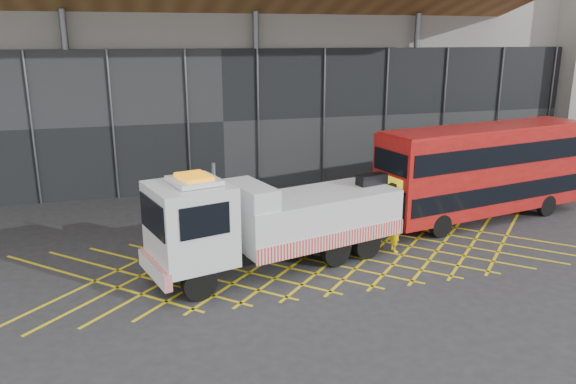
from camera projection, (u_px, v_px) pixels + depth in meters
name	position (u px, v px, depth m)	size (l,w,h in m)	color
ground_plane	(225.00, 267.00, 21.82)	(120.00, 120.00, 0.00)	#2A2A2C
road_markings	(322.00, 256.00, 22.88)	(24.76, 7.16, 0.01)	yellow
construction_building	(202.00, 31.00, 36.96)	(55.00, 23.97, 18.00)	gray
recovery_truck	(271.00, 220.00, 21.30)	(11.88, 5.30, 4.15)	black
bus_towed	(484.00, 168.00, 26.96)	(11.52, 4.67, 4.58)	#9E0F0C
worker	(395.00, 231.00, 23.22)	(0.65, 0.43, 1.78)	yellow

